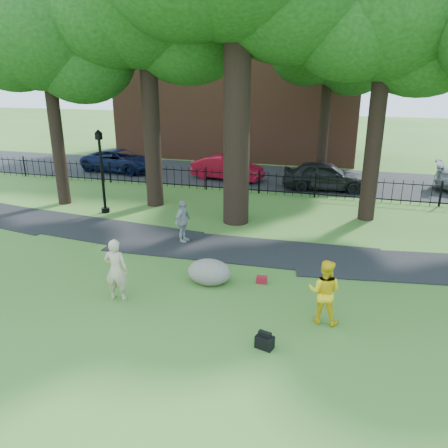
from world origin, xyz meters
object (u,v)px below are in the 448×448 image
(woman, at_px, (116,270))
(man, at_px, (324,292))
(red_sedan, at_px, (227,168))
(boulder, at_px, (209,270))
(lamppost, at_px, (102,173))

(woman, bearing_deg, man, 176.93)
(red_sedan, bearing_deg, boulder, -157.26)
(woman, distance_m, lamppost, 8.73)
(woman, bearing_deg, lamppost, -64.19)
(boulder, distance_m, lamppost, 8.98)
(woman, xyz_separation_m, boulder, (2.21, 1.74, -0.52))
(woman, height_order, man, woman)
(man, xyz_separation_m, lamppost, (-10.44, 6.94, 1.01))
(man, bearing_deg, red_sedan, -59.08)
(boulder, xyz_separation_m, lamppost, (-6.89, 5.57, 1.49))
(woman, height_order, lamppost, lamppost)
(man, distance_m, red_sedan, 16.35)
(woman, distance_m, boulder, 2.86)
(man, bearing_deg, woman, 10.44)
(woman, height_order, boulder, woman)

